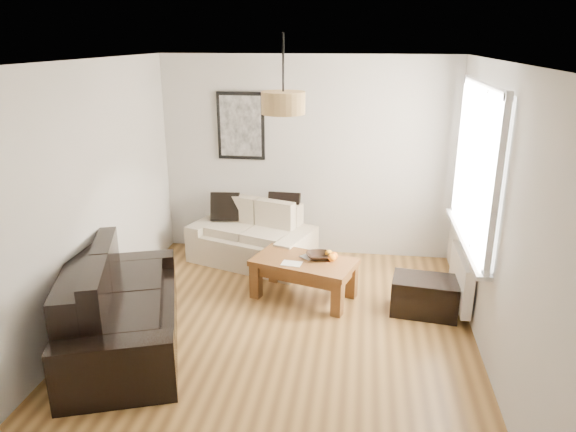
# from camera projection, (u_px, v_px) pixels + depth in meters

# --- Properties ---
(floor) EXTENTS (4.50, 4.50, 0.00)m
(floor) POSITION_uv_depth(u_px,v_px,m) (279.00, 336.00, 5.22)
(floor) COLOR brown
(floor) RESTS_ON ground
(ceiling) EXTENTS (3.80, 4.50, 0.00)m
(ceiling) POSITION_uv_depth(u_px,v_px,m) (278.00, 62.00, 4.39)
(ceiling) COLOR white
(ceiling) RESTS_ON floor
(wall_back) EXTENTS (3.80, 0.04, 2.60)m
(wall_back) POSITION_uv_depth(u_px,v_px,m) (306.00, 158.00, 6.92)
(wall_back) COLOR silver
(wall_back) RESTS_ON floor
(wall_front) EXTENTS (3.80, 0.04, 2.60)m
(wall_front) POSITION_uv_depth(u_px,v_px,m) (208.00, 347.00, 2.70)
(wall_front) COLOR silver
(wall_front) RESTS_ON floor
(wall_left) EXTENTS (0.04, 4.50, 2.60)m
(wall_left) POSITION_uv_depth(u_px,v_px,m) (82.00, 202.00, 5.06)
(wall_left) COLOR silver
(wall_left) RESTS_ON floor
(wall_right) EXTENTS (0.04, 4.50, 2.60)m
(wall_right) POSITION_uv_depth(u_px,v_px,m) (497.00, 221.00, 4.55)
(wall_right) COLOR silver
(wall_right) RESTS_ON floor
(window_bay) EXTENTS (0.14, 1.90, 1.60)m
(window_bay) POSITION_uv_depth(u_px,v_px,m) (478.00, 165.00, 5.21)
(window_bay) COLOR white
(window_bay) RESTS_ON wall_right
(radiator) EXTENTS (0.10, 0.90, 0.52)m
(radiator) POSITION_uv_depth(u_px,v_px,m) (461.00, 278.00, 5.61)
(radiator) COLOR white
(radiator) RESTS_ON wall_right
(poster) EXTENTS (0.62, 0.04, 0.87)m
(poster) POSITION_uv_depth(u_px,v_px,m) (241.00, 126.00, 6.88)
(poster) COLOR black
(poster) RESTS_ON wall_back
(pendant_shade) EXTENTS (0.40, 0.40, 0.20)m
(pendant_shade) POSITION_uv_depth(u_px,v_px,m) (283.00, 103.00, 4.79)
(pendant_shade) COLOR tan
(pendant_shade) RESTS_ON ceiling
(loveseat_cream) EXTENTS (1.71, 1.28, 0.76)m
(loveseat_cream) POSITION_uv_depth(u_px,v_px,m) (252.00, 234.00, 6.86)
(loveseat_cream) COLOR beige
(loveseat_cream) RESTS_ON floor
(sofa_leather) EXTENTS (1.56, 2.17, 0.85)m
(sofa_leather) POSITION_uv_depth(u_px,v_px,m) (122.00, 304.00, 4.96)
(sofa_leather) COLOR black
(sofa_leather) RESTS_ON floor
(coffee_table) EXTENTS (1.24, 0.91, 0.45)m
(coffee_table) POSITION_uv_depth(u_px,v_px,m) (304.00, 278.00, 5.95)
(coffee_table) COLOR brown
(coffee_table) RESTS_ON floor
(ottoman) EXTENTS (0.73, 0.52, 0.39)m
(ottoman) POSITION_uv_depth(u_px,v_px,m) (425.00, 296.00, 5.62)
(ottoman) COLOR black
(ottoman) RESTS_ON floor
(cushion_left) EXTENTS (0.38, 0.15, 0.37)m
(cushion_left) POSITION_uv_depth(u_px,v_px,m) (225.00, 207.00, 6.99)
(cushion_left) COLOR black
(cushion_left) RESTS_ON loveseat_cream
(cushion_right) EXTENTS (0.41, 0.14, 0.41)m
(cushion_right) POSITION_uv_depth(u_px,v_px,m) (284.00, 208.00, 6.88)
(cushion_right) COLOR black
(cushion_right) RESTS_ON loveseat_cream
(fruit_bowl) EXTENTS (0.32, 0.32, 0.06)m
(fruit_bowl) POSITION_uv_depth(u_px,v_px,m) (318.00, 256.00, 5.89)
(fruit_bowl) COLOR black
(fruit_bowl) RESTS_ON coffee_table
(orange_a) EXTENTS (0.11, 0.11, 0.09)m
(orange_a) POSITION_uv_depth(u_px,v_px,m) (332.00, 258.00, 5.83)
(orange_a) COLOR orange
(orange_a) RESTS_ON fruit_bowl
(orange_b) EXTENTS (0.11, 0.11, 0.09)m
(orange_b) POSITION_uv_depth(u_px,v_px,m) (334.00, 256.00, 5.88)
(orange_b) COLOR orange
(orange_b) RESTS_ON fruit_bowl
(orange_c) EXTENTS (0.10, 0.10, 0.08)m
(orange_c) POSITION_uv_depth(u_px,v_px,m) (329.00, 254.00, 5.94)
(orange_c) COLOR #FF9C15
(orange_c) RESTS_ON fruit_bowl
(papers) EXTENTS (0.23, 0.18, 0.01)m
(papers) POSITION_uv_depth(u_px,v_px,m) (292.00, 263.00, 5.77)
(papers) COLOR white
(papers) RESTS_ON coffee_table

